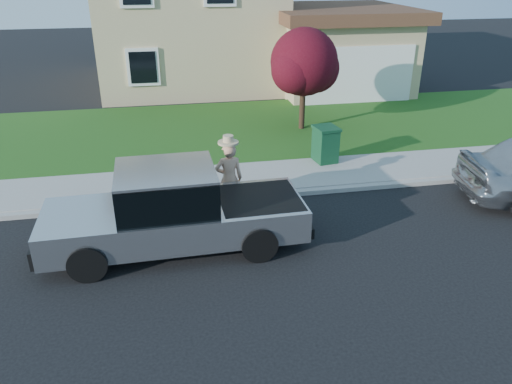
# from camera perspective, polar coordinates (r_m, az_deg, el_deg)

# --- Properties ---
(ground) EXTENTS (80.00, 80.00, 0.00)m
(ground) POSITION_cam_1_polar(r_m,az_deg,el_deg) (10.21, -0.41, -7.97)
(ground) COLOR black
(ground) RESTS_ON ground
(curb) EXTENTS (40.00, 0.20, 0.12)m
(curb) POSITION_cam_1_polar(r_m,az_deg,el_deg) (12.84, 1.64, -0.32)
(curb) COLOR gray
(curb) RESTS_ON ground
(sidewalk) EXTENTS (40.00, 2.00, 0.15)m
(sidewalk) POSITION_cam_1_polar(r_m,az_deg,el_deg) (13.81, 0.67, 1.66)
(sidewalk) COLOR gray
(sidewalk) RESTS_ON ground
(lawn) EXTENTS (40.00, 7.00, 0.10)m
(lawn) POSITION_cam_1_polar(r_m,az_deg,el_deg) (17.97, -2.19, 7.20)
(lawn) COLOR #144614
(lawn) RESTS_ON ground
(house) EXTENTS (14.00, 11.30, 6.85)m
(house) POSITION_cam_1_polar(r_m,az_deg,el_deg) (25.08, -4.49, 19.55)
(house) COLOR tan
(house) RESTS_ON ground
(pickup_truck) EXTENTS (5.52, 2.14, 1.80)m
(pickup_truck) POSITION_cam_1_polar(r_m,az_deg,el_deg) (10.43, -9.37, -2.24)
(pickup_truck) COLOR black
(pickup_truck) RESTS_ON ground
(woman) EXTENTS (0.66, 0.48, 1.97)m
(woman) POSITION_cam_1_polar(r_m,az_deg,el_deg) (11.68, -3.09, 1.65)
(woman) COLOR tan
(woman) RESTS_ON ground
(ornamental_tree) EXTENTS (2.52, 2.27, 3.46)m
(ornamental_tree) POSITION_cam_1_polar(r_m,az_deg,el_deg) (17.45, 5.61, 14.22)
(ornamental_tree) COLOR black
(ornamental_tree) RESTS_ON lawn
(trash_bin) EXTENTS (0.73, 0.82, 1.04)m
(trash_bin) POSITION_cam_1_polar(r_m,az_deg,el_deg) (14.73, 7.94, 5.47)
(trash_bin) COLOR #103A20
(trash_bin) RESTS_ON sidewalk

